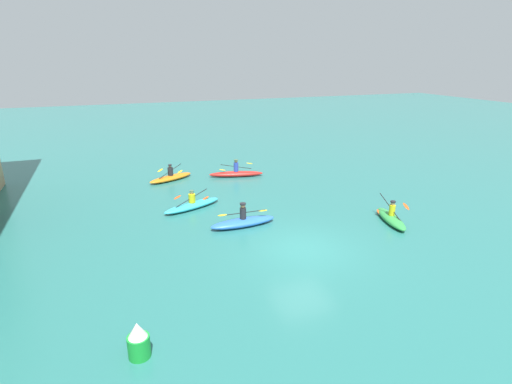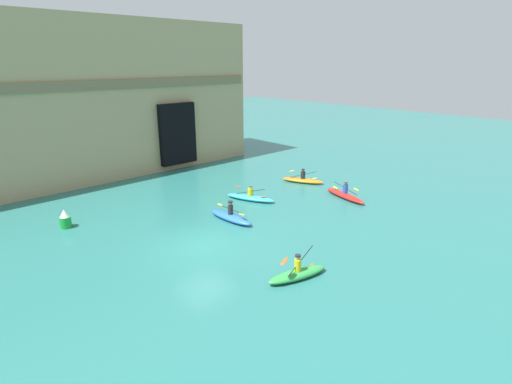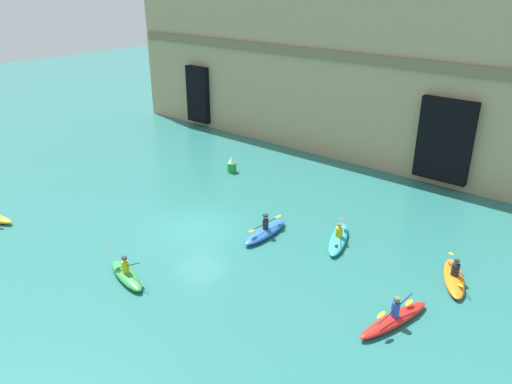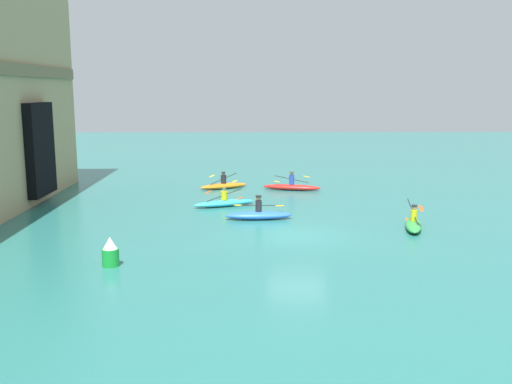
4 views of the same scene
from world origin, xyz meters
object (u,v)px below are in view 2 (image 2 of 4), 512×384
object	(u,v)px
kayak_green	(297,274)
kayak_orange	(303,180)
kayak_blue	(231,216)
marker_buoy	(65,219)
kayak_red	(345,195)
kayak_cyan	(250,197)

from	to	relation	value
kayak_green	kayak_orange	size ratio (longest dim) A/B	0.92
kayak_blue	marker_buoy	world-z (taller)	kayak_blue
kayak_green	kayak_blue	world-z (taller)	kayak_green
kayak_green	kayak_orange	xyz separation A→B (m)	(10.78, 8.85, -0.02)
kayak_red	kayak_blue	distance (m)	8.32
kayak_cyan	marker_buoy	xyz separation A→B (m)	(-10.40, 3.64, 0.28)
kayak_green	kayak_blue	size ratio (longest dim) A/B	0.90
kayak_red	kayak_orange	size ratio (longest dim) A/B	1.15
kayak_blue	kayak_green	bearing A→B (deg)	-19.90
kayak_red	kayak_orange	distance (m)	4.29
kayak_blue	kayak_red	bearing A→B (deg)	71.29
kayak_red	kayak_green	distance (m)	11.10
kayak_red	kayak_orange	xyz separation A→B (m)	(0.68, 4.24, -0.02)
kayak_orange	kayak_blue	world-z (taller)	kayak_blue
kayak_green	kayak_orange	world-z (taller)	kayak_green
kayak_red	marker_buoy	xyz separation A→B (m)	(-15.26, 7.65, 0.26)
kayak_blue	kayak_cyan	bearing A→B (deg)	116.10
kayak_red	kayak_green	bearing A→B (deg)	-51.48
kayak_cyan	kayak_red	xyz separation A→B (m)	(4.86, -4.01, 0.02)
kayak_cyan	kayak_red	size ratio (longest dim) A/B	0.94
kayak_orange	kayak_green	bearing A→B (deg)	-75.97
kayak_blue	marker_buoy	xyz separation A→B (m)	(-7.24, 5.40, 0.25)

